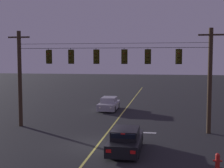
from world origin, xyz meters
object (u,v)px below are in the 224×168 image
at_px(traffic_light_left_inner, 71,57).
at_px(fire_hydrant, 218,161).
at_px(traffic_light_centre, 96,57).
at_px(car_waiting_near_lane, 126,140).
at_px(traffic_light_leftmost, 48,57).
at_px(traffic_light_rightmost, 148,57).
at_px(traffic_light_far_right, 179,56).
at_px(car_oncoming_lead, 109,104).
at_px(traffic_light_right_inner, 124,57).

xyz_separation_m(traffic_light_left_inner, fire_hydrant, (9.90, -7.69, -5.21)).
relative_size(traffic_light_centre, car_waiting_near_lane, 0.28).
xyz_separation_m(traffic_light_leftmost, traffic_light_rightmost, (7.82, 0.00, 0.00)).
distance_m(traffic_light_leftmost, traffic_light_left_inner, 1.82).
relative_size(traffic_light_far_right, car_oncoming_lead, 0.28).
relative_size(traffic_light_right_inner, fire_hydrant, 1.45).
xyz_separation_m(traffic_light_centre, car_waiting_near_lane, (2.99, -5.38, -5.01)).
xyz_separation_m(traffic_light_leftmost, traffic_light_centre, (3.85, 0.00, 0.00)).
bearing_deg(traffic_light_left_inner, car_waiting_near_lane, -46.97).
height_order(traffic_light_centre, traffic_light_rightmost, same).
bearing_deg(traffic_light_far_right, traffic_light_left_inner, 180.00).
relative_size(traffic_light_leftmost, fire_hydrant, 1.45).
xyz_separation_m(traffic_light_centre, car_oncoming_lead, (-0.60, 8.98, -5.01)).
bearing_deg(car_waiting_near_lane, car_oncoming_lead, 104.05).
bearing_deg(traffic_light_centre, traffic_light_leftmost, 180.00).
bearing_deg(traffic_light_centre, traffic_light_rightmost, 0.00).
bearing_deg(car_oncoming_lead, traffic_light_leftmost, -109.91).
height_order(traffic_light_centre, fire_hydrant, traffic_light_centre).
relative_size(traffic_light_left_inner, fire_hydrant, 1.45).
xyz_separation_m(traffic_light_leftmost, traffic_light_far_right, (10.11, 0.00, 0.00)).
relative_size(traffic_light_leftmost, car_waiting_near_lane, 0.28).
xyz_separation_m(traffic_light_right_inner, car_waiting_near_lane, (0.80, -5.38, -5.01)).
bearing_deg(traffic_light_right_inner, traffic_light_leftmost, 180.00).
relative_size(traffic_light_left_inner, traffic_light_rightmost, 1.00).
height_order(traffic_light_leftmost, car_waiting_near_lane, traffic_light_leftmost).
distance_m(traffic_light_right_inner, car_waiting_near_lane, 7.40).
relative_size(traffic_light_left_inner, traffic_light_far_right, 1.00).
height_order(car_waiting_near_lane, fire_hydrant, car_waiting_near_lane).
height_order(traffic_light_rightmost, car_waiting_near_lane, traffic_light_rightmost).
bearing_deg(traffic_light_right_inner, traffic_light_left_inner, 180.00).
bearing_deg(fire_hydrant, car_oncoming_lead, 116.92).
height_order(traffic_light_left_inner, car_waiting_near_lane, traffic_light_left_inner).
distance_m(traffic_light_leftmost, traffic_light_right_inner, 6.04).
xyz_separation_m(car_waiting_near_lane, car_oncoming_lead, (-3.59, 14.36, -0.00)).
xyz_separation_m(traffic_light_rightmost, traffic_light_far_right, (2.28, 0.00, 0.00)).
xyz_separation_m(traffic_light_right_inner, car_oncoming_lead, (-2.79, 8.98, -5.01)).
bearing_deg(traffic_light_left_inner, car_oncoming_lead, 80.95).
xyz_separation_m(traffic_light_centre, traffic_light_rightmost, (3.97, 0.00, 0.00)).
xyz_separation_m(traffic_light_leftmost, car_oncoming_lead, (3.25, 8.98, -5.01)).
bearing_deg(traffic_light_leftmost, car_waiting_near_lane, -38.18).
bearing_deg(traffic_light_left_inner, traffic_light_right_inner, 0.00).
bearing_deg(traffic_light_centre, car_waiting_near_lane, -60.93).
distance_m(traffic_light_left_inner, traffic_light_right_inner, 4.22).
relative_size(traffic_light_far_right, car_waiting_near_lane, 0.28).
bearing_deg(traffic_light_left_inner, traffic_light_leftmost, 180.00).
bearing_deg(traffic_light_left_inner, fire_hydrant, -37.87).
distance_m(traffic_light_right_inner, fire_hydrant, 10.89).
distance_m(traffic_light_far_right, car_waiting_near_lane, 8.04).
height_order(traffic_light_left_inner, traffic_light_centre, same).
height_order(traffic_light_centre, car_oncoming_lead, traffic_light_centre).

